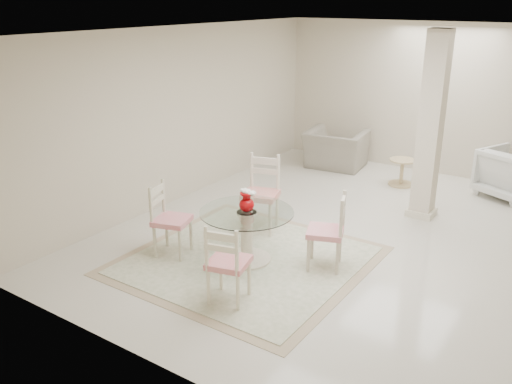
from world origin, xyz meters
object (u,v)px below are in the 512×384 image
Objects in this scene: recliner_taupe at (336,149)px; dining_table at (247,236)px; column at (431,127)px; red_vase at (247,201)px; dining_chair_west at (167,214)px; dining_chair_south at (226,258)px; side_table at (402,173)px; armchair_white at (512,174)px; dining_chair_north at (262,187)px; dining_chair_east at (331,226)px.

dining_table is at bearing 94.70° from recliner_taupe.
dining_table is at bearing -115.93° from column.
dining_chair_west is at bearing -156.74° from red_vase.
red_vase is 1.05m from dining_chair_south.
dining_chair_west is 4.52m from side_table.
red_vase is 0.27× the size of dining_chair_west.
dining_chair_west is 5.65m from armchair_white.
dining_chair_north is 1.45m from dining_chair_west.
side_table is (1.43, -0.32, -0.14)m from recliner_taupe.
side_table is (0.57, 3.85, -0.58)m from red_vase.
dining_chair_east reaches higher than red_vase.
armchair_white is at bearing 34.08° from dining_chair_north.
dining_chair_south is 2.20× the size of side_table.
armchair_white is (2.24, 4.27, 0.07)m from dining_table.
column reaches higher than recliner_taupe.
dining_chair_north is (-1.34, 0.54, 0.06)m from dining_chair_east.
armchair_white is at bearing 62.37° from dining_table.
dining_chair_south is at bearing -67.18° from red_vase.
dining_chair_east is at bearing -83.97° from side_table.
armchair_white is at bearing -123.84° from dining_chair_south.
dining_chair_north reaches higher than red_vase.
dining_table is at bearing -95.71° from red_vase.
dining_chair_south is at bearing -67.09° from dining_table.
red_vase is 0.24× the size of dining_chair_north.
red_vase is 1.04m from dining_chair_east.
red_vase is at bearing -84.10° from dining_chair_west.
recliner_taupe is (-1.26, 5.11, -0.18)m from dining_chair_south.
dining_chair_east is 4.19m from recliner_taupe.
dining_chair_north reaches higher than recliner_taupe.
dining_chair_west is at bearing -156.91° from dining_table.
column is at bearing 64.05° from red_vase.
dining_table reaches higher than side_table.
red_vase reaches higher than side_table.
dining_chair_north reaches higher than dining_chair_south.
column is 3.16m from dining_table.
dining_chair_north is 2.04m from dining_chair_south.
dining_chair_east is 3.49m from side_table.
dining_chair_south reaches higher than recliner_taupe.
dining_chair_north is at bearing -39.05° from dining_chair_west.
dining_chair_east is 0.96× the size of recliner_taupe.
dining_chair_north is at bearing -108.46° from side_table.
dining_chair_west is (-0.53, -1.34, -0.07)m from dining_chair_north.
dining_chair_north is 1.12× the size of dining_chair_west.
dining_chair_south is (0.39, -0.94, -0.26)m from red_vase.
dining_chair_south is at bearing -104.15° from column.
dining_chair_west is 1.18× the size of armchair_white.
side_table is (0.57, 3.85, -0.12)m from dining_table.
armchair_white is 1.73m from side_table.
side_table is (-0.74, 1.16, -1.14)m from column.
recliner_taupe is at bearing 145.61° from column.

